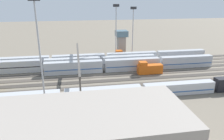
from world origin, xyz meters
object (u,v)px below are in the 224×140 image
train_on_track_8 (96,94)px  control_tower (121,41)px  maintenance_shed (91,131)px  light_mast_1 (39,42)px  light_mast_0 (116,25)px  train_on_track_0 (124,56)px  light_mast_2 (133,26)px  train_on_track_4 (149,69)px  train_on_track_1 (106,59)px  signal_gantry (78,58)px  train_on_track_2 (73,64)px  train_on_track_3 (132,65)px

train_on_track_8 → control_tower: size_ratio=8.90×
maintenance_shed → light_mast_1: bearing=-59.9°
light_mast_0 → light_mast_1: 53.04m
train_on_track_0 → light_mast_2: (-4.77, -3.77, 13.94)m
train_on_track_8 → train_on_track_4: size_ratio=11.48×
train_on_track_8 → train_on_track_0: 43.71m
train_on_track_1 → control_tower: size_ratio=7.41×
train_on_track_8 → train_on_track_0: bearing=-113.8°
light_mast_1 → light_mast_2: (-36.85, -46.22, -2.74)m
signal_gantry → control_tower: control_tower is taller
train_on_track_1 → maintenance_shed: size_ratio=2.53×
train_on_track_2 → train_on_track_0: bearing=-157.9°
light_mast_0 → light_mast_2: 8.71m
train_on_track_2 → maintenance_shed: (-3.92, 52.05, 1.98)m
train_on_track_1 → signal_gantry: (12.46, 15.00, 5.18)m
train_on_track_2 → light_mast_1: light_mast_1 is taller
light_mast_0 → maintenance_shed: size_ratio=0.69×
light_mast_1 → light_mast_2: 59.18m
maintenance_shed → light_mast_0: bearing=-104.7°
train_on_track_0 → maintenance_shed: maintenance_shed is taller
train_on_track_8 → light_mast_2: 51.13m
train_on_track_8 → signal_gantry: bearing=-76.9°
light_mast_2 → maintenance_shed: size_ratio=0.66×
maintenance_shed → control_tower: 75.48m
light_mast_2 → signal_gantry: 36.95m
train_on_track_1 → train_on_track_4: 21.56m
train_on_track_2 → light_mast_2: (-29.41, -13.77, 13.49)m
train_on_track_8 → signal_gantry: 21.32m
train_on_track_0 → train_on_track_3: bearing=89.8°
train_on_track_4 → maintenance_shed: bearing=57.9°
train_on_track_1 → train_on_track_4: (-15.49, 15.00, -0.46)m
train_on_track_0 → light_mast_2: 15.21m
train_on_track_1 → light_mast_0: light_mast_0 is taller
train_on_track_8 → train_on_track_0: (-17.62, -40.00, 0.11)m
light_mast_0 → maintenance_shed: light_mast_0 is taller
light_mast_0 → control_tower: (-4.36, -7.93, -9.22)m
train_on_track_1 → train_on_track_0: 11.02m
train_on_track_3 → signal_gantry: 23.37m
light_mast_2 → maintenance_shed: 71.52m
control_tower → train_on_track_4: bearing=99.6°
light_mast_0 → maintenance_shed: 67.72m
train_on_track_3 → train_on_track_8: bearing=54.9°
train_on_track_3 → control_tower: control_tower is taller
train_on_track_2 → maintenance_shed: size_ratio=1.89×
train_on_track_2 → train_on_track_4: size_ratio=7.14×
train_on_track_0 → light_mast_0: (3.80, -2.38, 14.63)m
train_on_track_8 → light_mast_1: size_ratio=3.83×
train_on_track_2 → train_on_track_0: same height
light_mast_0 → control_tower: size_ratio=2.03×
control_tower → train_on_track_2: bearing=38.9°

